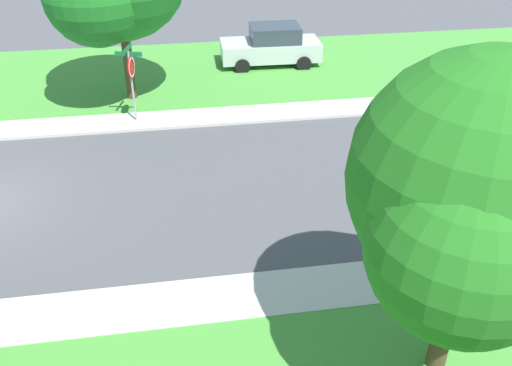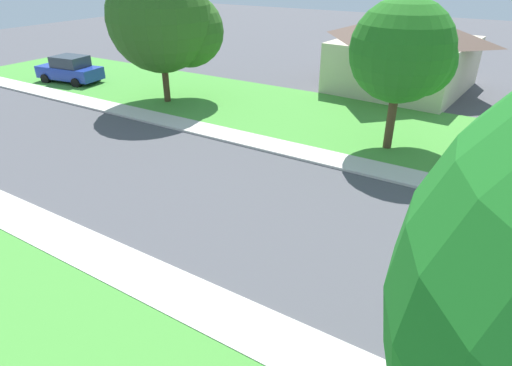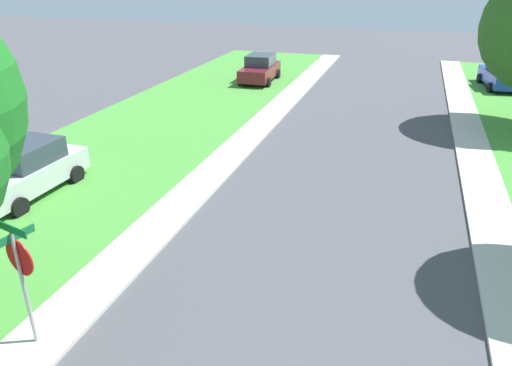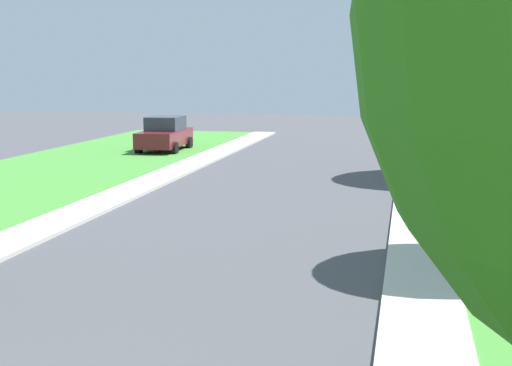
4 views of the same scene
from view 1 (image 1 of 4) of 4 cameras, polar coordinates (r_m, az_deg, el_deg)
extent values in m
cube|color=beige|center=(13.85, 20.69, -8.51)|extent=(1.40, 56.00, 0.10)
cube|color=beige|center=(21.19, 9.22, 7.59)|extent=(1.40, 56.00, 0.10)
cube|color=#479338|center=(25.38, 6.08, 11.85)|extent=(8.00, 56.00, 0.08)
cylinder|color=#9E9EA3|center=(19.80, -12.50, 9.43)|extent=(0.07, 0.07, 2.60)
cylinder|color=red|center=(19.53, -12.61, 11.47)|extent=(0.75, 0.21, 0.76)
cylinder|color=white|center=(19.52, -12.56, 11.47)|extent=(0.65, 0.16, 0.67)
cylinder|color=red|center=(19.52, -12.54, 11.47)|extent=(0.53, 0.13, 0.55)
cube|color=#146B38|center=(19.34, -12.98, 13.25)|extent=(0.90, 0.23, 0.16)
cube|color=#146B38|center=(19.40, -12.91, 12.71)|extent=(0.23, 0.90, 0.16)
cube|color=silver|center=(25.17, 1.46, 13.44)|extent=(1.91, 4.35, 0.76)
cube|color=#2D3842|center=(24.99, 1.95, 15.03)|extent=(1.66, 2.14, 0.68)
cylinder|color=black|center=(24.29, -1.40, 11.81)|extent=(0.26, 0.65, 0.64)
cylinder|color=black|center=(25.98, -1.85, 13.13)|extent=(0.26, 0.65, 0.64)
cylinder|color=black|center=(24.69, 4.90, 12.04)|extent=(0.26, 0.65, 0.64)
cylinder|color=black|center=(26.36, 4.09, 13.34)|extent=(0.26, 0.65, 0.64)
cylinder|color=#4C3823|center=(10.69, 18.91, -12.54)|extent=(0.36, 0.36, 2.71)
sphere|color=#226E1C|center=(9.07, 21.88, 0.30)|extent=(4.06, 4.06, 4.06)
sphere|color=#226E1C|center=(8.41, 20.46, -6.18)|extent=(2.84, 2.84, 2.84)
cylinder|color=#4C3823|center=(21.76, -12.93, 12.09)|extent=(0.36, 0.36, 3.09)
camera|label=2|loc=(24.20, -9.62, 28.19)|focal=30.05mm
camera|label=3|loc=(13.99, -42.72, 17.81)|focal=33.97mm
camera|label=4|loc=(15.01, -54.44, 0.43)|focal=50.17mm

